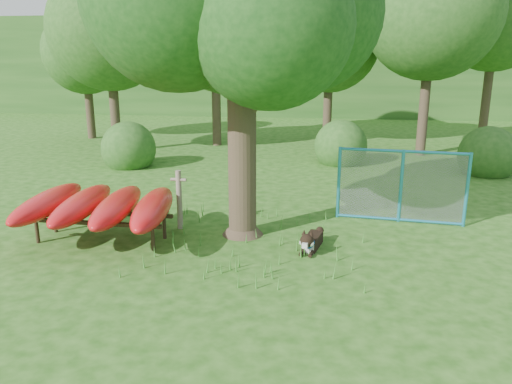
# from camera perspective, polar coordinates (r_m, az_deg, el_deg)

# --- Properties ---
(ground) EXTENTS (80.00, 80.00, 0.00)m
(ground) POSITION_cam_1_polar(r_m,az_deg,el_deg) (8.99, -2.38, -8.12)
(ground) COLOR #1C4C0F
(ground) RESTS_ON ground
(wooden_post) EXTENTS (0.35, 0.13, 1.27)m
(wooden_post) POSITION_cam_1_polar(r_m,az_deg,el_deg) (10.65, -8.76, -0.70)
(wooden_post) COLOR #6E6452
(wooden_post) RESTS_ON ground
(kayak_rack) EXTENTS (3.12, 2.85, 0.96)m
(kayak_rack) POSITION_cam_1_polar(r_m,az_deg,el_deg) (10.26, -17.46, -1.50)
(kayak_rack) COLOR black
(kayak_rack) RESTS_ON ground
(husky_dog) EXTENTS (0.44, 1.09, 0.49)m
(husky_dog) POSITION_cam_1_polar(r_m,az_deg,el_deg) (9.56, 6.30, -5.62)
(husky_dog) COLOR black
(husky_dog) RESTS_ON ground
(fence_section) EXTENTS (2.77, 0.37, 2.71)m
(fence_section) POSITION_cam_1_polar(r_m,az_deg,el_deg) (11.38, 16.24, 0.64)
(fence_section) COLOR teal
(fence_section) RESTS_ON ground
(wildflower_clump) EXTENTS (0.11, 0.09, 0.22)m
(wildflower_clump) POSITION_cam_1_polar(r_m,az_deg,el_deg) (9.22, 5.56, -6.34)
(wildflower_clump) COLOR #3F832B
(wildflower_clump) RESTS_ON ground
(bg_tree_a) EXTENTS (4.40, 4.40, 6.70)m
(bg_tree_a) POSITION_cam_1_polar(r_m,az_deg,el_deg) (19.84, -16.47, 17.30)
(bg_tree_a) COLOR #35291D
(bg_tree_a) RESTS_ON ground
(bg_tree_b) EXTENTS (5.20, 5.20, 8.22)m
(bg_tree_b) POSITION_cam_1_polar(r_m,az_deg,el_deg) (20.72, -4.80, 20.85)
(bg_tree_b) COLOR #35291D
(bg_tree_b) RESTS_ON ground
(bg_tree_c) EXTENTS (4.00, 4.00, 6.12)m
(bg_tree_c) POSITION_cam_1_polar(r_m,az_deg,el_deg) (21.12, 8.46, 16.55)
(bg_tree_c) COLOR #35291D
(bg_tree_c) RESTS_ON ground
(bg_tree_d) EXTENTS (4.80, 4.80, 7.50)m
(bg_tree_d) POSITION_cam_1_polar(r_m,az_deg,el_deg) (19.48, 19.51, 18.89)
(bg_tree_d) COLOR #35291D
(bg_tree_d) RESTS_ON ground
(bg_tree_e) EXTENTS (4.60, 4.60, 7.55)m
(bg_tree_e) POSITION_cam_1_polar(r_m,az_deg,el_deg) (23.09, 25.78, 17.95)
(bg_tree_e) COLOR #35291D
(bg_tree_e) RESTS_ON ground
(bg_tree_f) EXTENTS (3.60, 3.60, 5.55)m
(bg_tree_f) POSITION_cam_1_polar(r_m,az_deg,el_deg) (23.60, -18.97, 14.84)
(bg_tree_f) COLOR #35291D
(bg_tree_f) RESTS_ON ground
(shrub_left) EXTENTS (1.80, 1.80, 1.80)m
(shrub_left) POSITION_cam_1_polar(r_m,az_deg,el_deg) (17.30, -14.22, 2.87)
(shrub_left) COLOR #224F19
(shrub_left) RESTS_ON ground
(shrub_right) EXTENTS (1.80, 1.80, 1.80)m
(shrub_right) POSITION_cam_1_polar(r_m,az_deg,el_deg) (17.22, 24.76, 1.88)
(shrub_right) COLOR #224F19
(shrub_right) RESTS_ON ground
(shrub_mid) EXTENTS (1.80, 1.80, 1.80)m
(shrub_mid) POSITION_cam_1_polar(r_m,az_deg,el_deg) (17.48, 9.56, 3.26)
(shrub_mid) COLOR #224F19
(shrub_mid) RESTS_ON ground
(wooded_hillside) EXTENTS (80.00, 12.00, 6.00)m
(wooded_hillside) POSITION_cam_1_polar(r_m,az_deg,el_deg) (36.15, 5.96, 14.25)
(wooded_hillside) COLOR #224F19
(wooded_hillside) RESTS_ON ground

